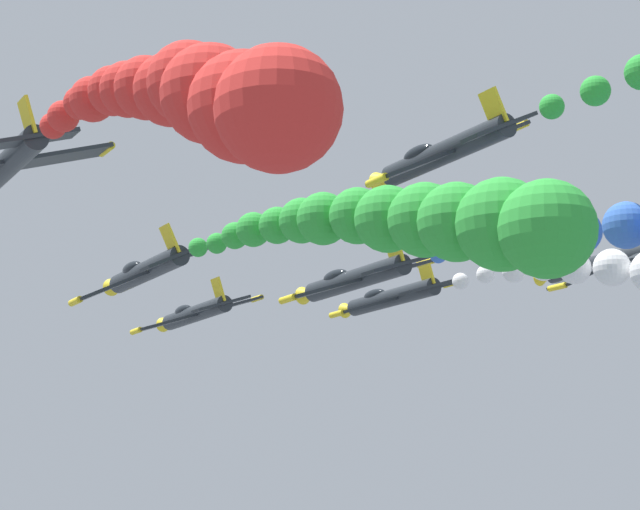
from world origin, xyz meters
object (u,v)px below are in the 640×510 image
at_px(airplane_right_inner, 390,298).
at_px(airplane_left_outer, 353,279).
at_px(airplane_lead, 195,314).
at_px(airplane_left_inner, 146,271).
at_px(airplane_trailing, 599,263).
at_px(airplane_high_slot, 442,153).
at_px(airplane_right_outer, 6,166).

distance_m(airplane_right_inner, airplane_left_outer, 11.33).
bearing_deg(airplane_lead, airplane_right_inner, -46.93).
bearing_deg(airplane_left_outer, airplane_lead, 94.14).
distance_m(airplane_left_inner, airplane_left_outer, 11.49).
bearing_deg(airplane_lead, airplane_trailing, -43.66).
bearing_deg(airplane_trailing, airplane_left_outer, 178.67).
xyz_separation_m(airplane_left_inner, airplane_right_inner, (17.10, 1.20, 0.25)).
height_order(airplane_left_outer, airplane_trailing, airplane_trailing).
bearing_deg(airplane_high_slot, airplane_trailing, 25.27).
relative_size(airplane_left_outer, airplane_high_slot, 1.00).
bearing_deg(airplane_lead, airplane_left_outer, -85.86).
distance_m(airplane_right_outer, airplane_high_slot, 19.95).
relative_size(airplane_left_outer, airplane_trailing, 1.00).
xyz_separation_m(airplane_left_outer, airplane_right_outer, (-19.25, -1.57, 2.93)).
relative_size(airplane_right_inner, airplane_right_outer, 1.00).
relative_size(airplane_right_outer, airplane_high_slot, 1.00).
distance_m(airplane_trailing, airplane_high_slot, 20.87).
distance_m(airplane_left_inner, airplane_right_inner, 17.14).
bearing_deg(airplane_right_outer, airplane_trailing, 1.78).
distance_m(airplane_left_outer, airplane_right_outer, 19.53).
xyz_separation_m(airplane_left_outer, airplane_trailing, (17.91, -0.42, 2.78)).
relative_size(airplane_left_outer, airplane_right_outer, 1.00).
xyz_separation_m(airplane_right_inner, airplane_right_outer, (-27.16, -9.63, 1.95)).
xyz_separation_m(airplane_right_outer, airplane_high_slot, (18.34, -7.73, 1.46)).
xyz_separation_m(airplane_left_outer, airplane_high_slot, (-0.91, -9.30, 4.39)).
bearing_deg(airplane_high_slot, airplane_left_inner, 117.12).
bearing_deg(airplane_high_slot, airplane_lead, 90.81).
bearing_deg(airplane_left_inner, airplane_left_outer, -36.75).
bearing_deg(airplane_right_outer, airplane_right_inner, 19.52).
relative_size(airplane_lead, airplane_right_outer, 1.00).
bearing_deg(airplane_high_slot, airplane_right_outer, 157.15).
height_order(airplane_lead, airplane_high_slot, airplane_high_slot).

